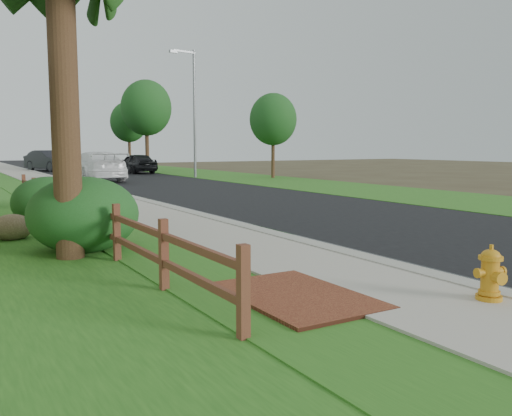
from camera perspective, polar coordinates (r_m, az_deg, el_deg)
ground at (r=9.79m, az=11.48°, el=-6.34°), size 120.00×120.00×0.00m
road at (r=43.53m, az=-15.97°, el=3.48°), size 8.00×90.00×0.02m
curb at (r=42.66m, az=-21.45°, el=3.29°), size 0.40×90.00×0.12m
wet_gutter at (r=42.72m, az=-20.98°, el=3.26°), size 0.50×90.00×0.00m
sidewalk at (r=42.47m, az=-23.18°, el=3.19°), size 2.20×90.00×0.10m
verge_far at (r=45.77m, az=-7.58°, el=3.83°), size 6.00×90.00×0.04m
brick_patch at (r=7.68m, az=4.20°, el=-9.39°), size 1.60×2.40×0.11m
ranch_fence at (r=13.84m, az=-18.64°, el=-0.20°), size 0.12×16.92×1.10m
fire_hydrant at (r=7.96m, az=23.44°, el=-6.45°), size 0.50×0.40×0.75m
white_suv at (r=34.52m, az=-16.55°, el=4.22°), size 2.75×6.26×1.79m
dark_car_mid at (r=43.72m, az=-12.52°, el=4.63°), size 2.38×4.77×1.56m
dark_car_far at (r=49.36m, az=-20.89°, el=4.67°), size 3.67×5.66×1.76m
streetlight at (r=36.84m, az=-6.71°, el=10.61°), size 1.94×0.53×8.45m
boulder at (r=13.57m, az=-24.31°, el=-1.89°), size 0.96×0.74×0.62m
shrub_b at (r=11.52m, az=-17.73°, el=-0.67°), size 2.36×2.36×1.55m
shrub_c at (r=15.36m, az=-21.02°, el=0.58°), size 2.43×2.43×1.36m
tree_near_right at (r=36.25m, az=1.82°, el=9.30°), size 3.13×3.13×5.63m
tree_mid_right at (r=46.69m, az=-11.48°, el=10.28°), size 4.20×4.20×7.62m
tree_far_right at (r=51.17m, az=-13.24°, el=8.80°), size 3.34×3.34×6.17m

